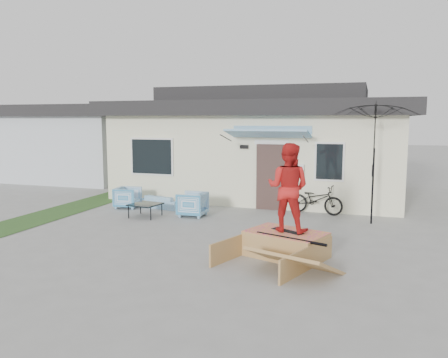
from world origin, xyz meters
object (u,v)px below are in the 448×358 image
(bicycle, at_px, (316,196))
(patio_umbrella, at_px, (374,161))
(armchair_right, at_px, (192,203))
(coffee_table, at_px, (145,210))
(skate_ramp, at_px, (286,244))
(skater, at_px, (288,186))
(skateboard, at_px, (287,231))
(loveseat, at_px, (162,200))
(armchair_left, at_px, (128,196))

(bicycle, height_order, patio_umbrella, patio_umbrella)
(armchair_right, distance_m, coffee_table, 1.40)
(coffee_table, distance_m, skate_ramp, 5.34)
(skate_ramp, bearing_deg, skater, 90.00)
(armchair_right, distance_m, skater, 4.72)
(coffee_table, xyz_separation_m, skater, (4.70, -2.52, 1.30))
(bicycle, bearing_deg, armchair_right, 124.43)
(armchair_right, relative_size, skateboard, 1.05)
(loveseat, relative_size, armchair_right, 1.75)
(patio_umbrella, xyz_separation_m, skateboard, (-1.68, -3.70, -1.20))
(patio_umbrella, bearing_deg, loveseat, 177.90)
(armchair_right, xyz_separation_m, patio_umbrella, (5.10, 0.63, 1.35))
(loveseat, bearing_deg, armchair_left, 30.41)
(armchair_left, relative_size, armchair_right, 0.94)
(skateboard, bearing_deg, armchair_left, 179.50)
(armchair_right, height_order, skater, skater)
(patio_umbrella, bearing_deg, skater, -114.46)
(armchair_left, distance_m, armchair_right, 2.54)
(loveseat, distance_m, armchair_left, 1.13)
(skateboard, distance_m, skater, 0.95)
(patio_umbrella, bearing_deg, skate_ramp, -114.40)
(armchair_right, height_order, coffee_table, armchair_right)
(coffee_table, distance_m, skateboard, 5.34)
(patio_umbrella, height_order, skater, skater)
(loveseat, height_order, patio_umbrella, patio_umbrella)
(armchair_right, relative_size, bicycle, 0.47)
(coffee_table, relative_size, patio_umbrella, 0.34)
(armchair_right, xyz_separation_m, skater, (3.42, -3.07, 1.10))
(skate_ramp, bearing_deg, coffee_table, 170.95)
(patio_umbrella, height_order, skateboard, patio_umbrella)
(patio_umbrella, relative_size, skateboard, 3.14)
(skater, bearing_deg, bicycle, -83.36)
(coffee_table, distance_m, bicycle, 5.18)
(skate_ramp, relative_size, skateboard, 2.74)
(skateboard, bearing_deg, armchair_right, 168.87)
(bicycle, distance_m, patio_umbrella, 2.21)
(patio_umbrella, bearing_deg, skateboard, -114.46)
(armchair_right, bearing_deg, coffee_table, -68.06)
(bicycle, bearing_deg, skateboard, -169.56)
(loveseat, height_order, armchair_right, armchair_right)
(patio_umbrella, xyz_separation_m, skate_ramp, (-1.70, -3.75, -1.49))
(armchair_left, bearing_deg, bicycle, -88.46)
(loveseat, distance_m, skate_ramp, 6.25)
(loveseat, xyz_separation_m, patio_umbrella, (6.52, -0.24, 1.48))
(armchair_left, bearing_deg, skateboard, -129.12)
(coffee_table, xyz_separation_m, skateboard, (4.70, -2.52, 0.35))
(coffee_table, distance_m, skater, 5.49)
(bicycle, distance_m, skate_ramp, 4.63)
(armchair_left, xyz_separation_m, skate_ramp, (5.89, -3.63, -0.11))
(loveseat, height_order, armchair_left, armchair_left)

